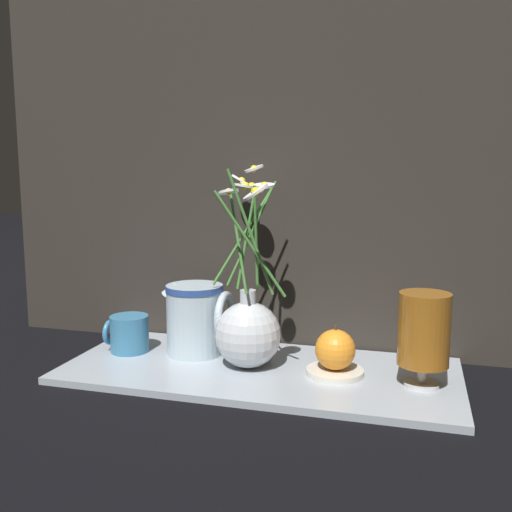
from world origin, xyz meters
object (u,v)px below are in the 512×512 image
Objects in this scene: yellow_mug at (128,334)px; orange_fruit at (335,349)px; tea_glass at (424,331)px; ceramic_pitcher at (197,316)px; vase_with_flowers at (248,327)px.

yellow_mug is 1.08× the size of orange_fruit.
ceramic_pitcher is at bearing 172.09° from tea_glass.
orange_fruit is (-0.14, 0.02, -0.05)m from tea_glass.
ceramic_pitcher is at bearing 157.96° from vase_with_flowers.
yellow_mug is at bearing -169.98° from ceramic_pitcher.
ceramic_pitcher is at bearing 10.02° from yellow_mug.
vase_with_flowers is at bearing -22.04° from ceramic_pitcher.
vase_with_flowers is 2.48× the size of ceramic_pitcher.
vase_with_flowers is at bearing -5.36° from yellow_mug.
vase_with_flowers is 0.25m from yellow_mug.
vase_with_flowers is 0.12m from ceramic_pitcher.
yellow_mug is at bearing 177.38° from orange_fruit.
vase_with_flowers is 0.16m from orange_fruit.
yellow_mug is 0.40m from orange_fruit.
yellow_mug is 0.54× the size of tea_glass.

